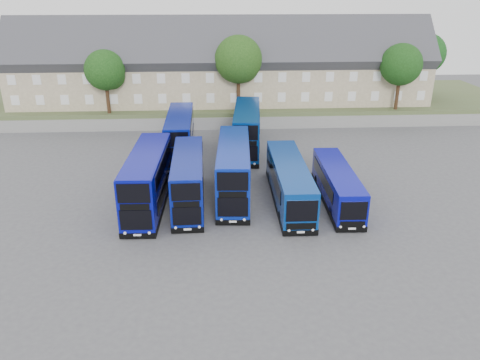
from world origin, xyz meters
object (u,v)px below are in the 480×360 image
at_px(dd_front_left, 148,181).
at_px(dd_front_mid, 188,181).
at_px(tree_far, 426,55).
at_px(tree_east, 402,66).
at_px(coach_east_a, 289,183).
at_px(tree_mid, 240,61).
at_px(tree_west, 106,72).

height_order(dd_front_left, dd_front_mid, dd_front_left).
distance_m(dd_front_mid, tree_far, 43.37).
xyz_separation_m(tree_east, tree_far, (6.00, 7.00, 0.34)).
bearing_deg(tree_far, dd_front_mid, -136.83).
bearing_deg(dd_front_mid, dd_front_left, -177.14).
bearing_deg(tree_far, coach_east_a, -128.23).
height_order(coach_east_a, tree_mid, tree_mid).
xyz_separation_m(tree_mid, tree_east, (20.00, -0.50, -0.68)).
distance_m(dd_front_left, tree_far, 45.87).
relative_size(tree_west, tree_east, 0.94).
relative_size(coach_east_a, tree_mid, 1.33).
xyz_separation_m(coach_east_a, tree_far, (23.15, 29.38, 6.10)).
xyz_separation_m(dd_front_left, tree_mid, (8.56, 23.15, 5.88)).
bearing_deg(dd_front_left, tree_mid, 71.44).
bearing_deg(coach_east_a, tree_far, 52.19).
bearing_deg(tree_mid, dd_front_mid, -103.17).
bearing_deg(tree_east, tree_mid, 178.57).
bearing_deg(tree_east, dd_front_mid, -138.53).
distance_m(dd_front_mid, tree_west, 25.32).
relative_size(dd_front_left, tree_far, 1.30).
relative_size(tree_mid, tree_east, 1.12).
distance_m(dd_front_mid, tree_mid, 24.30).
height_order(dd_front_left, tree_east, tree_east).
height_order(coach_east_a, tree_far, tree_far).
height_order(dd_front_left, tree_mid, tree_mid).
bearing_deg(tree_mid, tree_east, -1.43).
height_order(coach_east_a, tree_west, tree_west).
bearing_deg(tree_west, coach_east_a, -49.89).
relative_size(dd_front_mid, tree_far, 1.20).
height_order(dd_front_mid, tree_west, tree_west).
xyz_separation_m(tree_mid, tree_far, (26.00, 6.50, -0.34)).
bearing_deg(coach_east_a, tree_mid, 97.53).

